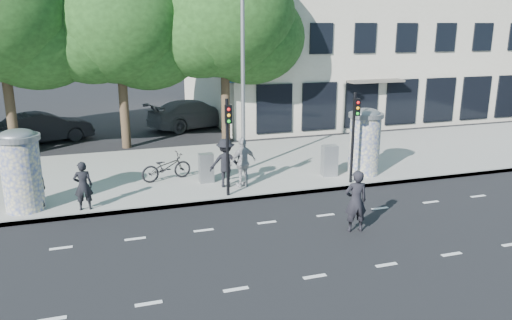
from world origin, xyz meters
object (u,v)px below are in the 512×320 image
object	(u,v)px
ad_column_right	(365,140)
cabinet_left	(206,168)
cabinet_right	(329,161)
ped_a	(31,183)
man_road	(356,201)
traffic_pole_far	(354,129)
ped_b	(83,186)
ped_d	(226,163)
ped_e	(243,162)
traffic_pole_near	(228,138)
car_right	(194,114)
bicycle	(166,167)
street_lamp	(243,55)
car_mid	(44,128)
ad_column_left	(21,168)

from	to	relation	value
ad_column_right	cabinet_left	size ratio (longest dim) A/B	2.39
cabinet_right	ped_a	bearing A→B (deg)	-171.66
ad_column_right	man_road	xyz separation A→B (m)	(-2.93, -4.70, -0.60)
ad_column_right	traffic_pole_far	size ratio (longest dim) A/B	0.78
ped_b	ped_d	xyz separation A→B (m)	(4.94, 0.90, 0.10)
traffic_pole_far	ped_b	bearing A→B (deg)	179.30
traffic_pole_far	ped_e	xyz separation A→B (m)	(-4.03, 0.82, -1.15)
ad_column_right	traffic_pole_near	size ratio (longest dim) A/B	0.78
ad_column_right	car_right	size ratio (longest dim) A/B	0.47
traffic_pole_far	ped_e	distance (m)	4.27
ped_e	cabinet_right	bearing A→B (deg)	167.30
ped_a	man_road	world-z (taller)	ped_a
ped_d	man_road	xyz separation A→B (m)	(2.71, -4.81, -0.11)
traffic_pole_near	ped_e	distance (m)	1.61
bicycle	ped_b	bearing A→B (deg)	114.74
street_lamp	traffic_pole_near	bearing A→B (deg)	-116.23
traffic_pole_far	ped_b	size ratio (longest dim) A/B	2.11
cabinet_left	cabinet_right	size ratio (longest dim) A/B	0.91
traffic_pole_near	ped_e	size ratio (longest dim) A/B	1.83
street_lamp	cabinet_right	size ratio (longest dim) A/B	6.58
ped_e	cabinet_right	world-z (taller)	ped_e
traffic_pole_far	cabinet_left	bearing A→B (deg)	161.35
street_lamp	cabinet_left	xyz separation A→B (m)	(-1.81, -1.08, -4.09)
traffic_pole_far	man_road	xyz separation A→B (m)	(-1.93, -3.79, -1.29)
cabinet_right	traffic_pole_near	bearing A→B (deg)	-160.41
ad_column_right	bicycle	xyz separation A→B (m)	(-7.61, 1.56, -0.87)
ped_e	traffic_pole_far	bearing A→B (deg)	151.37
ped_a	car_right	distance (m)	14.42
ped_d	ped_b	bearing A→B (deg)	23.59
traffic_pole_near	ped_d	bearing A→B (deg)	80.77
cabinet_right	car_mid	bearing A→B (deg)	143.22
ped_d	cabinet_right	distance (m)	4.24
street_lamp	car_mid	world-z (taller)	street_lamp
man_road	car_mid	distance (m)	18.02
traffic_pole_far	ped_e	world-z (taller)	traffic_pole_far
traffic_pole_far	ped_a	bearing A→B (deg)	177.05
traffic_pole_far	car_mid	xyz separation A→B (m)	(-11.67, 11.36, -1.45)
man_road	cabinet_right	world-z (taller)	man_road
street_lamp	ad_column_left	bearing A→B (deg)	-165.06
traffic_pole_far	cabinet_right	xyz separation A→B (m)	(-0.40, 1.10, -1.47)
ad_column_left	car_right	bearing A→B (deg)	56.90
ped_b	ped_a	bearing A→B (deg)	-15.80
ped_a	ped_d	size ratio (longest dim) A/B	1.03
street_lamp	car_right	world-z (taller)	street_lamp
ped_a	car_mid	xyz separation A→B (m)	(-0.52, 10.79, -0.30)
ped_b	car_mid	world-z (taller)	ped_b
traffic_pole_far	man_road	bearing A→B (deg)	-116.95
cabinet_right	bicycle	bearing A→B (deg)	173.11
ped_e	cabinet_left	distance (m)	1.55
bicycle	traffic_pole_near	bearing A→B (deg)	-157.48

